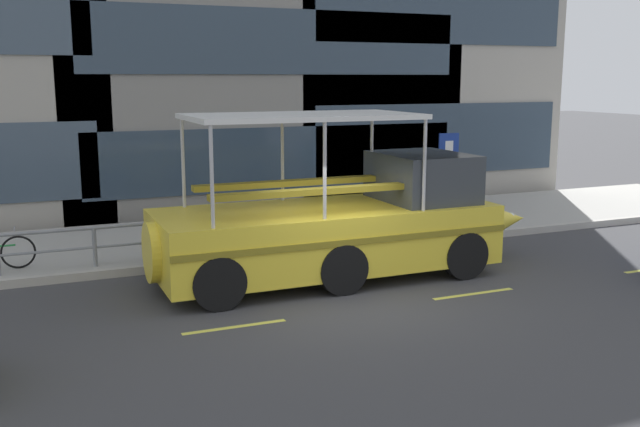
{
  "coord_description": "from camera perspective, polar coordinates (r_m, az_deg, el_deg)",
  "views": [
    {
      "loc": [
        -5.6,
        -12.02,
        4.13
      ],
      "look_at": [
        0.26,
        1.7,
        1.3
      ],
      "focal_mm": 40.33,
      "sensor_mm": 36.0,
      "label": 1
    }
  ],
  "objects": [
    {
      "name": "ground_plane",
      "position": [
        13.89,
        1.78,
        -6.56
      ],
      "size": [
        120.0,
        120.0,
        0.0
      ],
      "primitive_type": "plane",
      "color": "#3D3D3F"
    },
    {
      "name": "sidewalk",
      "position": [
        18.93,
        -5.37,
        -1.64
      ],
      "size": [
        32.0,
        4.8,
        0.18
      ],
      "primitive_type": "cube",
      "color": "#A8A59E",
      "rests_on": "ground_plane"
    },
    {
      "name": "parking_sign",
      "position": [
        19.39,
        10.1,
        3.93
      ],
      "size": [
        0.6,
        0.12,
        2.51
      ],
      "color": "#4C4F54",
      "rests_on": "sidewalk"
    },
    {
      "name": "curb_edge",
      "position": [
        16.63,
        -2.73,
        -3.33
      ],
      "size": [
        32.0,
        0.18,
        0.18
      ],
      "primitive_type": "cube",
      "color": "#B2ADA3",
      "rests_on": "ground_plane"
    },
    {
      "name": "pedestrian_near_bow",
      "position": [
        19.28,
        8.22,
        1.96
      ],
      "size": [
        0.24,
        0.49,
        1.73
      ],
      "color": "#1E2338",
      "rests_on": "sidewalk"
    },
    {
      "name": "curb_guardrail",
      "position": [
        16.66,
        -4.51,
        -0.95
      ],
      "size": [
        11.38,
        0.09,
        0.87
      ],
      "color": "gray",
      "rests_on": "sidewalk"
    },
    {
      "name": "lane_centreline",
      "position": [
        13.14,
        3.4,
        -7.59
      ],
      "size": [
        25.8,
        0.12,
        0.01
      ],
      "color": "#DBD64C",
      "rests_on": "ground_plane"
    },
    {
      "name": "duck_tour_boat",
      "position": [
        15.06,
        2.17,
        -0.87
      ],
      "size": [
        8.75,
        2.68,
        3.42
      ],
      "color": "yellow",
      "rests_on": "ground_plane"
    }
  ]
}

